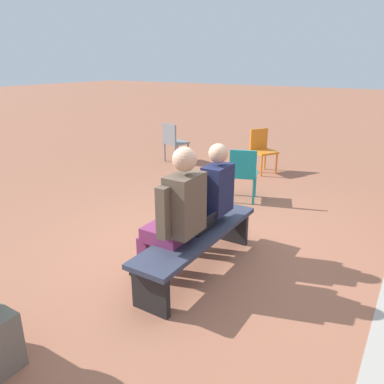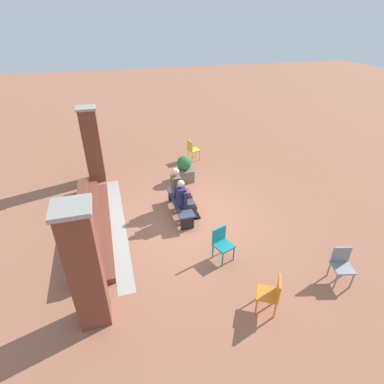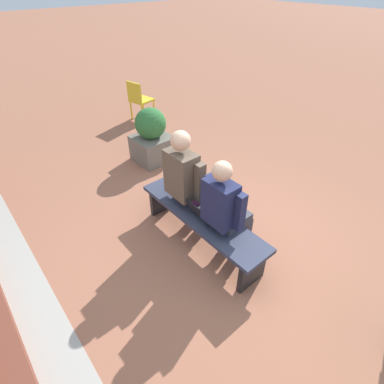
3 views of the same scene
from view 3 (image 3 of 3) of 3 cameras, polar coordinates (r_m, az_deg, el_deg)
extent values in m
plane|color=#9E6047|center=(3.72, 7.76, -10.66)|extent=(60.00, 60.00, 0.00)
cube|color=#A8A399|center=(3.33, -25.60, -23.51)|extent=(5.36, 0.40, 0.01)
cube|color=#33384C|center=(3.48, 1.83, -4.51)|extent=(1.80, 0.44, 0.05)
cube|color=black|center=(3.28, 11.36, -14.48)|extent=(0.06, 0.37, 0.40)
cube|color=black|center=(4.12, -5.63, -1.23)|extent=(0.06, 0.37, 0.40)
cube|color=#383842|center=(3.36, 7.48, -4.96)|extent=(0.31, 0.36, 0.13)
cube|color=#383842|center=(3.61, 10.09, -7.67)|extent=(0.10, 0.11, 0.45)
cube|color=black|center=(3.78, 10.34, -9.38)|extent=(0.10, 0.22, 0.06)
cube|color=#383842|center=(3.69, 8.19, -6.34)|extent=(0.10, 0.11, 0.45)
cube|color=black|center=(3.85, 8.51, -8.08)|extent=(0.10, 0.22, 0.06)
cube|color=#1E2347|center=(3.04, 5.34, -2.11)|extent=(0.35, 0.22, 0.51)
cube|color=maroon|center=(3.13, 6.79, -1.78)|extent=(0.05, 0.01, 0.31)
cube|color=#1E2347|center=(2.98, 9.14, -3.89)|extent=(0.08, 0.09, 0.43)
cube|color=#1E2347|center=(3.21, 3.41, -0.04)|extent=(0.08, 0.09, 0.43)
sphere|color=#DBAD89|center=(2.81, 5.77, 3.97)|extent=(0.20, 0.20, 0.20)
cube|color=#7F2D5B|center=(3.70, 0.75, 0.09)|extent=(0.34, 0.40, 0.14)
cube|color=#7F2D5B|center=(3.93, 3.78, -2.73)|extent=(0.11, 0.12, 0.45)
cube|color=black|center=(4.09, 4.29, -4.44)|extent=(0.11, 0.24, 0.07)
cube|color=#7F2D5B|center=(4.04, 2.04, -1.49)|extent=(0.11, 0.12, 0.45)
cube|color=black|center=(4.19, 2.59, -3.21)|extent=(0.11, 0.24, 0.07)
cube|color=brown|center=(3.39, -2.03, 3.41)|extent=(0.38, 0.24, 0.56)
cube|color=brown|center=(3.29, 1.53, 1.79)|extent=(0.09, 0.10, 0.48)
cube|color=brown|center=(3.60, -3.53, 5.13)|extent=(0.09, 0.10, 0.48)
sphere|color=#DBAD89|center=(3.18, -2.19, 9.73)|extent=(0.22, 0.22, 0.22)
cube|color=black|center=(3.46, 2.78, -4.12)|extent=(0.32, 0.22, 0.02)
cube|color=#2D2D33|center=(3.46, 2.91, -3.90)|extent=(0.29, 0.15, 0.00)
cube|color=black|center=(3.32, 1.03, -3.78)|extent=(0.32, 0.07, 0.19)
cube|color=#33519E|center=(3.32, 1.13, -3.72)|extent=(0.28, 0.06, 0.17)
cube|color=gold|center=(6.96, -9.56, 16.91)|extent=(0.49, 0.49, 0.04)
cube|color=gold|center=(6.77, -10.97, 18.17)|extent=(0.40, 0.12, 0.40)
cylinder|color=gold|center=(7.02, -7.23, 15.39)|extent=(0.04, 0.04, 0.40)
cylinder|color=gold|center=(7.27, -9.33, 15.95)|extent=(0.04, 0.04, 0.40)
cylinder|color=gold|center=(6.80, -9.42, 14.45)|extent=(0.04, 0.04, 0.40)
cylinder|color=gold|center=(7.05, -11.50, 15.04)|extent=(0.04, 0.04, 0.40)
cube|color=#6B665B|center=(5.31, -7.51, 8.26)|extent=(0.60, 0.60, 0.44)
sphere|color=#2D6B33|center=(5.11, -7.93, 12.80)|extent=(0.52, 0.52, 0.52)
camera|label=1|loc=(4.92, -42.91, 20.48)|focal=35.00mm
camera|label=2|loc=(5.93, 144.04, -4.76)|focal=28.00mm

